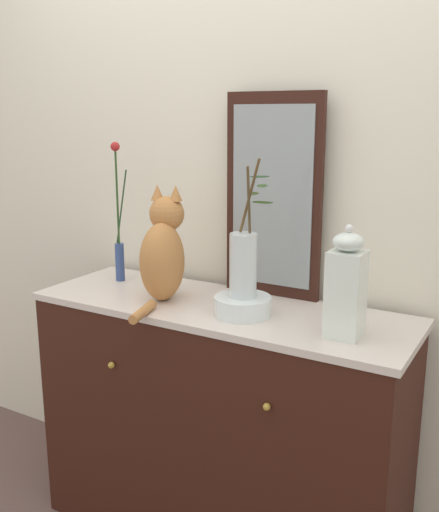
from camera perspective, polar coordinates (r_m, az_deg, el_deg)
The scene contains 8 objects.
wall_back at distance 2.29m, azimuth 3.89°, elevation 6.00°, with size 4.40×0.08×2.60m, color silver.
sideboard at distance 2.29m, azimuth -0.00°, elevation -15.96°, with size 1.39×0.48×0.94m.
mirror_leaning at distance 2.16m, azimuth 5.21°, elevation 5.74°, with size 0.37×0.03×0.74m.
cat_sitting at distance 2.14m, azimuth -5.50°, elevation 0.37°, with size 0.20×0.39×0.41m.
vase_slim_green at distance 2.40m, azimuth -9.70°, elevation 1.81°, with size 0.07×0.04×0.56m.
bowl_porcelain at distance 1.99m, azimuth 2.26°, elevation -4.83°, with size 0.19×0.19×0.07m, color white.
vase_glass_clear at distance 1.95m, azimuth 2.36°, elevation -0.55°, with size 0.15×0.19×0.46m.
jar_lidded_porcelain at distance 1.81m, azimuth 12.15°, elevation -2.92°, with size 0.10×0.10×0.35m.
Camera 1 is at (1.00, -1.73, 1.60)m, focal length 41.33 mm.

